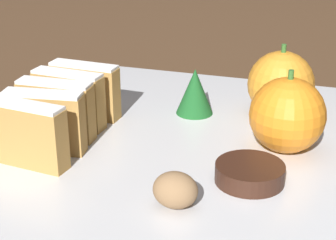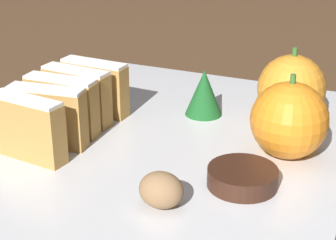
% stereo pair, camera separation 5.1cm
% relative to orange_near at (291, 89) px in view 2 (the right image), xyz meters
% --- Properties ---
extents(ground_plane, '(6.00, 6.00, 0.00)m').
position_rel_orange_near_xyz_m(ground_plane, '(-0.09, -0.12, -0.05)').
color(ground_plane, '#513823').
extents(serving_platter, '(0.33, 0.44, 0.01)m').
position_rel_orange_near_xyz_m(serving_platter, '(-0.09, -0.12, -0.04)').
color(serving_platter, silver).
rests_on(serving_platter, ground_plane).
extents(stollen_slice_front, '(0.07, 0.03, 0.06)m').
position_rel_orange_near_xyz_m(stollen_slice_front, '(-0.19, -0.18, -0.01)').
color(stollen_slice_front, '#B28442').
rests_on(stollen_slice_front, serving_platter).
extents(stollen_slice_second, '(0.07, 0.03, 0.06)m').
position_rel_orange_near_xyz_m(stollen_slice_second, '(-0.19, -0.15, -0.01)').
color(stollen_slice_second, '#B28442').
rests_on(stollen_slice_second, serving_platter).
extents(stollen_slice_third, '(0.07, 0.02, 0.06)m').
position_rel_orange_near_xyz_m(stollen_slice_third, '(-0.20, -0.12, -0.01)').
color(stollen_slice_third, '#B28442').
rests_on(stollen_slice_third, serving_platter).
extents(stollen_slice_fourth, '(0.07, 0.02, 0.06)m').
position_rel_orange_near_xyz_m(stollen_slice_fourth, '(-0.20, -0.09, -0.01)').
color(stollen_slice_fourth, '#B28442').
rests_on(stollen_slice_fourth, serving_platter).
extents(stollen_slice_fifth, '(0.07, 0.02, 0.06)m').
position_rel_orange_near_xyz_m(stollen_slice_fifth, '(-0.19, -0.06, -0.01)').
color(stollen_slice_fifth, '#B28442').
rests_on(stollen_slice_fifth, serving_platter).
extents(orange_near, '(0.07, 0.07, 0.08)m').
position_rel_orange_near_xyz_m(orange_near, '(0.00, 0.00, 0.00)').
color(orange_near, orange).
rests_on(orange_near, serving_platter).
extents(orange_far, '(0.07, 0.07, 0.08)m').
position_rel_orange_near_xyz_m(orange_far, '(0.02, -0.08, -0.00)').
color(orange_far, orange).
rests_on(orange_far, serving_platter).
extents(walnut, '(0.04, 0.03, 0.03)m').
position_rel_orange_near_xyz_m(walnut, '(-0.05, -0.21, -0.02)').
color(walnut, '#8E6B47').
rests_on(walnut, serving_platter).
extents(chocolate_cookie, '(0.06, 0.06, 0.02)m').
position_rel_orange_near_xyz_m(chocolate_cookie, '(-0.00, -0.15, -0.03)').
color(chocolate_cookie, '#381E14').
rests_on(chocolate_cookie, serving_platter).
extents(evergreen_sprig, '(0.04, 0.04, 0.05)m').
position_rel_orange_near_xyz_m(evergreen_sprig, '(-0.08, -0.02, -0.01)').
color(evergreen_sprig, '#195623').
rests_on(evergreen_sprig, serving_platter).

